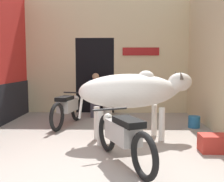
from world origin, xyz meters
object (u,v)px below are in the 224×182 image
motorcycle_near (123,135)px  shopkeeper_seated (96,94)px  bucket (194,122)px  plastic_stool (108,107)px  crate (213,143)px  cow (134,91)px  motorcycle_far (68,108)px

motorcycle_near → shopkeeper_seated: shopkeeper_seated is taller
shopkeeper_seated → bucket: (2.33, -1.24, -0.50)m
plastic_stool → bucket: 2.43m
motorcycle_near → crate: size_ratio=3.82×
cow → shopkeeper_seated: (-0.91, 2.25, -0.29)m
cow → bucket: 1.91m
plastic_stool → shopkeeper_seated: bearing=-159.4°
shopkeeper_seated → bucket: shopkeeper_seated is taller
cow → crate: cow is taller
crate → plastic_stool: bearing=121.3°
bucket → crate: bearing=-95.7°
motorcycle_near → plastic_stool: (-0.36, 3.58, -0.16)m
cow → crate: 1.62m
motorcycle_near → cow: bearing=79.4°
cow → motorcycle_near: size_ratio=1.34×
bucket → cow: bearing=-144.8°
motorcycle_far → bucket: size_ratio=6.65×
plastic_stool → bucket: size_ratio=1.81×
plastic_stool → crate: size_ratio=1.07×
cow → motorcycle_near: 1.33m
cow → crate: bearing=-28.0°
crate → bucket: 1.68m
shopkeeper_seated → crate: bearing=-53.4°
motorcycle_far → shopkeeper_seated: 1.25m
shopkeeper_seated → plastic_stool: size_ratio=2.53×
shopkeeper_seated → crate: (2.16, -2.91, -0.49)m
motorcycle_near → bucket: 2.77m
crate → shopkeeper_seated: bearing=126.6°
motorcycle_near → bucket: size_ratio=6.46×
motorcycle_near → plastic_stool: 3.60m
cow → motorcycle_far: 1.93m
cow → bucket: bearing=35.2°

